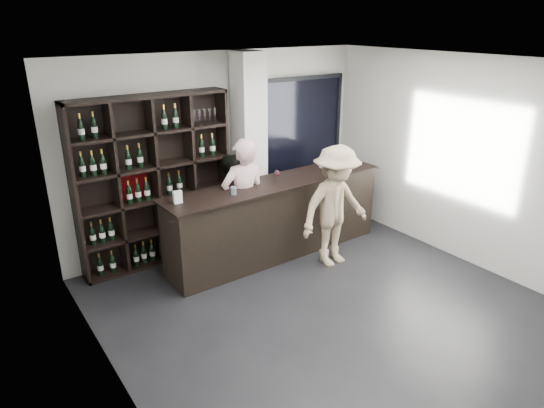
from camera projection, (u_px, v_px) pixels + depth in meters
floor at (337, 316)px, 5.81m from camera, size 5.00×5.50×0.01m
wine_shelf at (155, 182)px, 6.72m from camera, size 2.20×0.35×2.40m
structural_column at (250, 150)px, 7.36m from camera, size 0.40×0.40×2.90m
glass_panel at (303, 140)px, 8.19m from camera, size 1.60×0.08×2.10m
tasting_counter at (277, 218)px, 7.12m from camera, size 3.47×0.72×1.14m
taster_pink at (244, 202)px, 6.81m from camera, size 0.70×0.48×1.82m
taster_black at (230, 202)px, 7.28m from camera, size 0.79×0.66×1.48m
customer at (335, 207)px, 6.75m from camera, size 1.13×0.65×1.75m
wine_glass at (277, 175)px, 6.90m from camera, size 0.10×0.10×0.19m
spit_cup at (234, 191)px, 6.40m from camera, size 0.09×0.09×0.11m
napkin_stack at (325, 167)px, 7.55m from camera, size 0.14×0.14×0.02m
card_stand at (178, 197)px, 6.09m from camera, size 0.11×0.06×0.16m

